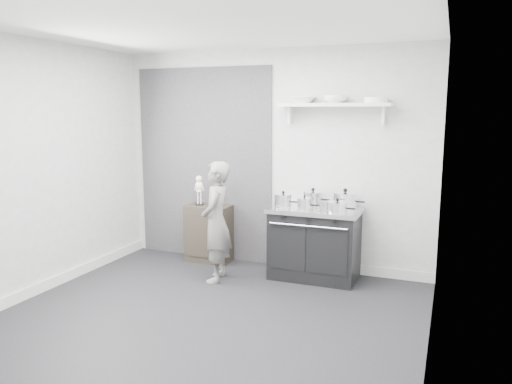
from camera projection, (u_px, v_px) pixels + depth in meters
The scene contains 16 objects.
ground at pixel (208, 316), 4.80m from camera, with size 4.00×4.00×0.00m, color black.
room_shell at pixel (204, 145), 4.70m from camera, with size 4.02×3.62×2.71m.
wall_shelf at pixel (334, 106), 5.72m from camera, with size 1.30×0.26×0.24m.
stove at pixel (315, 243), 5.85m from camera, with size 1.05×0.66×0.84m.
side_cabinet at pixel (209, 233), 6.51m from camera, with size 0.57×0.33×0.74m, color black.
child at pixel (216, 222), 5.71m from camera, with size 0.51×0.33×1.39m, color slate.
pot_front_left at pixel (283, 200), 5.80m from camera, with size 0.30×0.21×0.19m.
pot_back_left at pixel (313, 198), 5.92m from camera, with size 0.33×0.24×0.21m.
pot_back_right at pixel (345, 200), 5.75m from camera, with size 0.37×0.28×0.23m.
pot_front_right at pixel (337, 207), 5.50m from camera, with size 0.32×0.23×0.16m.
pot_front_center at pixel (305, 204), 5.64m from camera, with size 0.26×0.17×0.17m.
skeleton_full at pixel (199, 188), 6.46m from camera, with size 0.12×0.08×0.44m, color silver, non-canonical shape.
skeleton_torso at pixel (219, 190), 6.36m from camera, with size 0.12×0.08×0.42m, color silver, non-canonical shape.
bowl_large at pixel (302, 100), 5.84m from camera, with size 0.30×0.30×0.07m, color white.
bowl_small at pixel (335, 99), 5.69m from camera, with size 0.27×0.27×0.08m, color white.
plate_stack at pixel (376, 100), 5.53m from camera, with size 0.26×0.26×0.06m, color white.
Camera 1 is at (2.09, -4.05, 1.97)m, focal length 35.00 mm.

